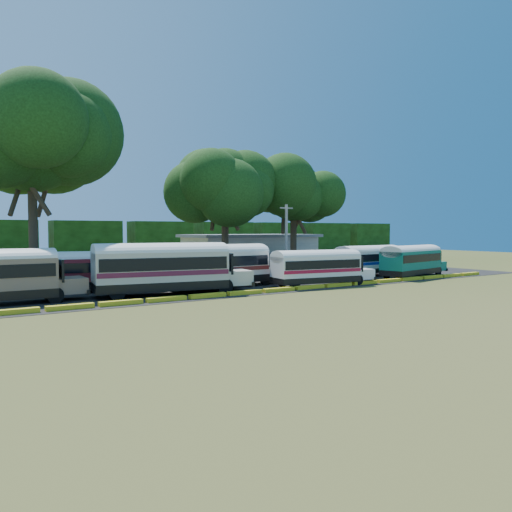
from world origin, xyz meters
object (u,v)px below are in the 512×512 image
bus_cream_west (165,266)px  tree_west (31,137)px  bus_white_red (318,266)px  bus_red (92,269)px  bus_teal (412,259)px

bus_cream_west → tree_west: size_ratio=0.65×
bus_cream_west → bus_white_red: bus_cream_west is taller
bus_red → bus_teal: size_ratio=0.97×
bus_white_red → bus_teal: (12.55, 0.63, 0.11)m
bus_red → bus_teal: (29.06, -5.83, 0.06)m
bus_white_red → tree_west: 28.03m
bus_cream_west → tree_west: bearing=119.1°
tree_west → bus_red: bearing=-79.4°
bus_teal → tree_west: (-31.16, 17.04, 11.16)m
bus_red → bus_white_red: bearing=-9.3°
bus_white_red → tree_west: size_ratio=0.52×
bus_red → bus_teal: 29.64m
bus_cream_west → bus_white_red: size_ratio=1.24×
bus_red → tree_west: tree_west is taller
bus_teal → bus_white_red: bearing=171.7°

